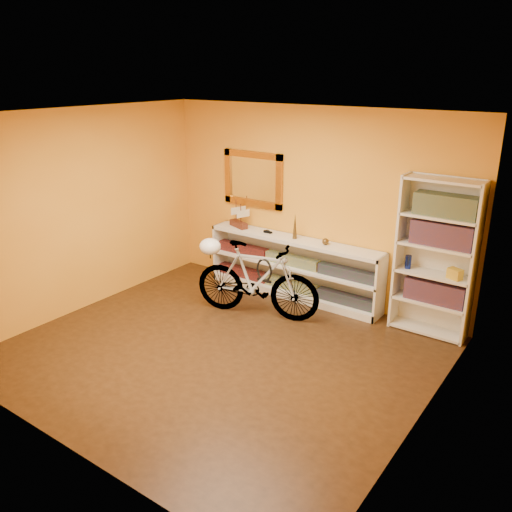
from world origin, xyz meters
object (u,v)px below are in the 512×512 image
Objects in this scene: console_unit at (293,267)px; bookcase at (435,258)px; helmet at (210,246)px; bicycle at (257,280)px.

bookcase is at bearing 0.75° from console_unit.
bookcase reaches higher than helmet.
bookcase is (1.91, 0.03, 0.52)m from console_unit.
console_unit is at bearing 55.53° from helmet.
console_unit is 1.55× the size of bicycle.
console_unit is 1.26m from helmet.
console_unit is at bearing -179.25° from bookcase.
bicycle is 0.74m from helmet.
bicycle reaches higher than console_unit.
helmet is at bearing -124.47° from console_unit.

